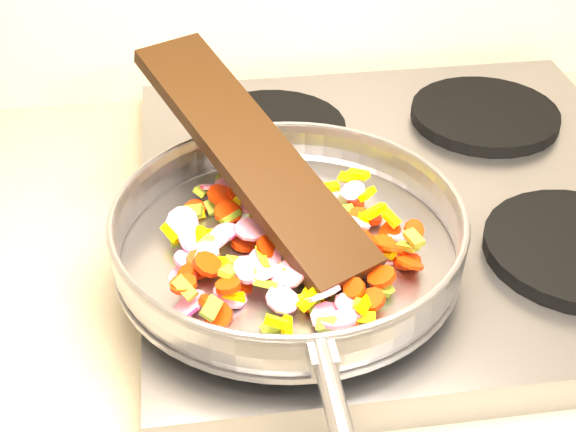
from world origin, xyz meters
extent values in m
cube|color=#939399|center=(-0.70, 1.67, 0.92)|extent=(0.60, 0.60, 0.04)
cylinder|color=black|center=(-0.84, 1.52, 0.95)|extent=(0.19, 0.19, 0.02)
cylinder|color=black|center=(-0.84, 1.81, 0.95)|extent=(0.19, 0.19, 0.02)
cylinder|color=black|center=(-0.56, 1.81, 0.95)|extent=(0.19, 0.19, 0.02)
cylinder|color=#9E9EA5|center=(-0.85, 1.55, 0.96)|extent=(0.34, 0.34, 0.01)
torus|color=#9E9EA5|center=(-0.85, 1.55, 0.99)|extent=(0.38, 0.38, 0.05)
torus|color=#9E9EA5|center=(-0.85, 1.55, 1.01)|extent=(0.34, 0.34, 0.01)
cube|color=#9E9EA5|center=(-0.85, 1.37, 1.00)|extent=(0.02, 0.03, 0.02)
cylinder|color=#E1166A|center=(-0.87, 1.62, 0.97)|extent=(0.03, 0.03, 0.02)
cylinder|color=#E1166A|center=(-0.94, 1.53, 0.98)|extent=(0.04, 0.04, 0.01)
cube|color=#FFE700|center=(-0.92, 1.48, 0.97)|extent=(0.03, 0.01, 0.01)
cube|color=#FFE700|center=(-0.80, 1.44, 0.98)|extent=(0.02, 0.02, 0.02)
cube|color=#FFE700|center=(-0.88, 1.43, 0.98)|extent=(0.02, 0.02, 0.01)
cylinder|color=red|center=(-0.76, 1.53, 0.97)|extent=(0.04, 0.04, 0.01)
cylinder|color=#E1166A|center=(-0.96, 1.58, 0.98)|extent=(0.04, 0.03, 0.03)
cube|color=olive|center=(-0.87, 1.50, 0.98)|extent=(0.02, 0.02, 0.02)
cylinder|color=red|center=(-0.76, 1.58, 0.97)|extent=(0.02, 0.02, 0.01)
cube|color=#FFE700|center=(-0.78, 1.56, 0.98)|extent=(0.01, 0.02, 0.01)
cylinder|color=#E1166A|center=(-0.91, 1.51, 0.97)|extent=(0.04, 0.04, 0.02)
cylinder|color=red|center=(-0.91, 1.59, 0.98)|extent=(0.03, 0.03, 0.02)
cube|color=#FFE700|center=(-0.86, 1.59, 0.98)|extent=(0.03, 0.02, 0.01)
cylinder|color=#E1166A|center=(-0.83, 1.44, 0.97)|extent=(0.04, 0.04, 0.01)
cube|color=#FFE700|center=(-0.93, 1.53, 0.97)|extent=(0.02, 0.02, 0.01)
cube|color=olive|center=(-0.74, 1.52, 0.97)|extent=(0.02, 0.03, 0.01)
cube|color=#FFE700|center=(-0.82, 1.50, 0.97)|extent=(0.02, 0.02, 0.01)
cube|color=olive|center=(-0.96, 1.48, 0.99)|extent=(0.02, 0.03, 0.02)
cylinder|color=#E1166A|center=(-0.81, 1.45, 0.97)|extent=(0.04, 0.04, 0.02)
cube|color=olive|center=(-0.80, 1.45, 0.97)|extent=(0.02, 0.02, 0.02)
cylinder|color=red|center=(-0.75, 1.56, 0.97)|extent=(0.03, 0.03, 0.02)
cube|color=#FFE700|center=(-0.87, 1.66, 0.97)|extent=(0.02, 0.02, 0.01)
cylinder|color=#E1166A|center=(-0.85, 1.67, 0.98)|extent=(0.03, 0.03, 0.01)
cylinder|color=red|center=(-0.92, 1.62, 0.98)|extent=(0.04, 0.04, 0.02)
cylinder|color=red|center=(-0.81, 1.51, 0.97)|extent=(0.03, 0.03, 0.02)
cube|color=#FFE700|center=(-0.83, 1.58, 0.98)|extent=(0.02, 0.02, 0.01)
cube|color=olive|center=(-0.84, 1.50, 0.97)|extent=(0.03, 0.01, 0.02)
cube|color=#FFE700|center=(-0.85, 1.45, 0.98)|extent=(0.02, 0.02, 0.02)
cylinder|color=#E1166A|center=(-0.88, 1.61, 0.98)|extent=(0.04, 0.04, 0.02)
cylinder|color=red|center=(-0.94, 1.56, 0.97)|extent=(0.03, 0.03, 0.01)
cylinder|color=red|center=(-0.96, 1.48, 0.99)|extent=(0.03, 0.03, 0.01)
cube|color=#FFE700|center=(-0.87, 1.43, 0.97)|extent=(0.01, 0.03, 0.01)
cube|color=#FFE700|center=(-0.78, 1.64, 0.98)|extent=(0.02, 0.02, 0.02)
cylinder|color=red|center=(-0.87, 1.63, 0.97)|extent=(0.02, 0.03, 0.02)
cylinder|color=#E1166A|center=(-0.78, 1.61, 0.98)|extent=(0.03, 0.03, 0.02)
cylinder|color=#E1166A|center=(-0.95, 1.58, 0.97)|extent=(0.03, 0.03, 0.02)
cylinder|color=red|center=(-0.92, 1.52, 0.98)|extent=(0.04, 0.04, 0.01)
cylinder|color=red|center=(-0.90, 1.67, 0.99)|extent=(0.04, 0.04, 0.02)
cube|color=#FFE700|center=(-0.97, 1.57, 0.98)|extent=(0.02, 0.03, 0.01)
cylinder|color=red|center=(-0.81, 1.46, 0.98)|extent=(0.03, 0.03, 0.02)
cube|color=olive|center=(-0.86, 1.57, 0.98)|extent=(0.02, 0.01, 0.02)
cube|color=#FFE700|center=(-0.83, 1.48, 0.97)|extent=(0.02, 0.03, 0.01)
cube|color=olive|center=(-0.91, 1.59, 0.98)|extent=(0.02, 0.02, 0.01)
cube|color=#FFE700|center=(-0.79, 1.56, 0.97)|extent=(0.02, 0.02, 0.02)
cylinder|color=#E1166A|center=(-0.92, 1.56, 0.98)|extent=(0.04, 0.04, 0.01)
cube|color=olive|center=(-0.83, 1.57, 0.97)|extent=(0.02, 0.03, 0.01)
cube|color=#FFE700|center=(-0.89, 1.64, 0.97)|extent=(0.02, 0.02, 0.01)
cube|color=olive|center=(-0.82, 1.56, 0.98)|extent=(0.02, 0.03, 0.01)
cylinder|color=red|center=(-0.93, 1.51, 0.98)|extent=(0.04, 0.04, 0.02)
cube|color=#FFE700|center=(-0.80, 1.57, 0.98)|extent=(0.03, 0.01, 0.02)
cube|color=olive|center=(-0.79, 1.59, 0.97)|extent=(0.02, 0.02, 0.01)
cylinder|color=red|center=(-0.94, 1.46, 0.98)|extent=(0.03, 0.03, 0.02)
cube|color=#FFE700|center=(-0.76, 1.52, 0.97)|extent=(0.02, 0.02, 0.02)
cylinder|color=red|center=(-0.75, 1.53, 0.97)|extent=(0.03, 0.03, 0.01)
cube|color=#FFE700|center=(-0.83, 1.64, 0.98)|extent=(0.03, 0.01, 0.01)
cube|color=olive|center=(-0.84, 1.46, 0.97)|extent=(0.01, 0.02, 0.02)
cylinder|color=red|center=(-0.94, 1.62, 0.97)|extent=(0.03, 0.03, 0.01)
cylinder|color=red|center=(-0.94, 1.52, 0.97)|extent=(0.03, 0.03, 0.02)
cube|color=#FFE700|center=(-0.76, 1.57, 0.98)|extent=(0.03, 0.02, 0.01)
cube|color=#FFE700|center=(-0.91, 1.62, 0.98)|extent=(0.02, 0.01, 0.02)
cylinder|color=#E1166A|center=(-0.86, 1.49, 0.98)|extent=(0.04, 0.05, 0.03)
cube|color=#FFE700|center=(-0.92, 1.51, 0.98)|extent=(0.01, 0.02, 0.01)
cylinder|color=#E1166A|center=(-0.83, 1.56, 0.98)|extent=(0.03, 0.03, 0.02)
cylinder|color=#E1166A|center=(-0.92, 1.65, 0.98)|extent=(0.04, 0.04, 0.02)
cylinder|color=#E1166A|center=(-0.79, 1.56, 0.98)|extent=(0.03, 0.03, 0.02)
cube|color=olive|center=(-0.92, 1.49, 0.99)|extent=(0.02, 0.02, 0.01)
cylinder|color=red|center=(-0.90, 1.62, 0.98)|extent=(0.03, 0.03, 0.02)
cylinder|color=red|center=(-0.81, 1.52, 0.97)|extent=(0.04, 0.04, 0.02)
cube|color=olive|center=(-0.95, 1.61, 0.97)|extent=(0.03, 0.02, 0.02)
cylinder|color=red|center=(-0.78, 1.53, 0.98)|extent=(0.03, 0.04, 0.03)
cylinder|color=#E1166A|center=(-0.96, 1.52, 0.97)|extent=(0.04, 0.04, 0.02)
cube|color=olive|center=(-0.96, 1.57, 0.97)|extent=(0.02, 0.02, 0.02)
cube|color=#FFE700|center=(-0.83, 1.56, 0.97)|extent=(0.03, 0.02, 0.02)
cylinder|color=red|center=(-0.86, 1.63, 0.98)|extent=(0.03, 0.03, 0.01)
cube|color=#FFE700|center=(-0.75, 1.56, 0.98)|extent=(0.02, 0.02, 0.02)
cylinder|color=red|center=(-0.79, 1.45, 0.98)|extent=(0.03, 0.03, 0.02)
cube|color=#FFE700|center=(-0.94, 1.56, 0.98)|extent=(0.02, 0.02, 0.02)
cylinder|color=#E1166A|center=(-0.95, 1.53, 0.97)|extent=(0.04, 0.04, 0.01)
cylinder|color=red|center=(-0.95, 1.51, 0.98)|extent=(0.02, 0.02, 0.01)
cylinder|color=#E1166A|center=(-0.91, 1.64, 0.98)|extent=(0.04, 0.04, 0.02)
cube|color=olive|center=(-0.84, 1.42, 0.98)|extent=(0.02, 0.02, 0.02)
cube|color=#FFE700|center=(-0.76, 1.60, 0.99)|extent=(0.02, 0.02, 0.01)
cube|color=olive|center=(-0.74, 1.52, 0.99)|extent=(0.02, 0.02, 0.01)
cylinder|color=red|center=(-0.73, 1.55, 0.97)|extent=(0.03, 0.02, 0.02)
cylinder|color=#E1166A|center=(-0.87, 1.46, 0.98)|extent=(0.04, 0.04, 0.02)
cylinder|color=red|center=(-0.81, 1.61, 0.97)|extent=(0.03, 0.03, 0.01)
cylinder|color=#E1166A|center=(-0.95, 1.47, 0.97)|extent=(0.04, 0.04, 0.03)
cylinder|color=#E1166A|center=(-0.89, 1.56, 0.98)|extent=(0.03, 0.03, 0.01)
cylinder|color=#E1166A|center=(-0.76, 1.52, 0.96)|extent=(0.03, 0.03, 0.01)
cylinder|color=#E1166A|center=(-0.84, 1.46, 0.98)|extent=(0.05, 0.04, 0.03)
cylinder|color=#E1166A|center=(-0.74, 1.54, 0.97)|extent=(0.04, 0.03, 0.02)
cube|color=olive|center=(-0.89, 1.48, 0.98)|extent=(0.02, 0.02, 0.01)
cube|color=#FFE700|center=(-0.89, 1.62, 0.98)|extent=(0.02, 0.02, 0.01)
cylinder|color=#E1166A|center=(-0.80, 1.52, 0.98)|extent=(0.03, 0.03, 0.01)
cube|color=olive|center=(-0.79, 1.57, 0.97)|extent=(0.03, 0.02, 0.01)
cube|color=#FFE700|center=(-0.84, 1.63, 0.98)|extent=(0.02, 0.03, 0.01)
cylinder|color=red|center=(-0.75, 1.49, 0.98)|extent=(0.03, 0.03, 0.02)
cube|color=olive|center=(-0.83, 1.60, 0.98)|extent=(0.03, 0.02, 0.01)
cylinder|color=red|center=(-0.77, 1.62, 0.96)|extent=(0.02, 0.02, 0.01)
cube|color=#FFE700|center=(-0.88, 1.59, 0.97)|extent=(0.03, 0.01, 0.01)
cylinder|color=#E1166A|center=(-0.92, 1.48, 0.97)|extent=(0.04, 0.05, 0.02)
cylinder|color=#E1166A|center=(-0.87, 1.49, 0.98)|extent=(0.03, 0.03, 0.01)
cylinder|color=red|center=(-0.84, 1.46, 0.96)|extent=(0.03, 0.03, 0.01)
cylinder|color=#E1166A|center=(-0.88, 1.60, 0.98)|extent=(0.04, 0.04, 0.02)
cube|color=olive|center=(-0.91, 1.66, 0.97)|extent=(0.02, 0.02, 0.02)
cube|color=#FFE700|center=(-0.94, 1.62, 0.97)|extent=(0.01, 0.03, 0.01)
cylinder|color=red|center=(-0.94, 1.53, 0.97)|extent=(0.03, 0.03, 0.02)
cylinder|color=red|center=(-0.92, 1.48, 0.99)|extent=(0.02, 0.03, 0.01)
cube|color=#FFE700|center=(-0.91, 1.52, 0.98)|extent=(0.02, 0.02, 0.01)
cube|color=olive|center=(-0.78, 1.47, 0.97)|extent=(0.02, 0.02, 0.01)
cylinder|color=#E1166A|center=(-0.90, 1.50, 0.98)|extent=(0.04, 0.04, 0.02)
cube|color=olive|center=(-0.87, 1.54, 0.97)|extent=(0.02, 0.02, 0.02)
cube|color=#FFE700|center=(-0.77, 1.64, 0.98)|extent=(0.02, 0.03, 0.01)
cylinder|color=#E1166A|center=(-0.78, 1.52, 0.97)|extent=(0.03, 0.03, 0.02)
cube|color=#FFE700|center=(-0.81, 1.55, 0.97)|extent=(0.01, 0.03, 0.02)
cylinder|color=red|center=(-0.80, 1.61, 0.97)|extent=(0.02, 0.02, 0.01)
cube|color=#FFE700|center=(-0.90, 1.65, 0.97)|extent=(0.02, 0.03, 0.01)
cylinder|color=red|center=(-0.90, 1.50, 0.96)|extent=(0.03, 0.03, 0.02)
cube|color=olive|center=(-0.81, 1.62, 0.97)|extent=(0.01, 0.02, 0.01)
cylinder|color=red|center=(-0.93, 1.46, 0.97)|extent=(0.03, 0.03, 0.02)
cube|color=#FFE700|center=(-0.92, 1.57, 0.97)|extent=(0.02, 0.02, 0.01)
cube|color=olive|center=(-0.94, 1.55, 0.98)|extent=(0.02, 0.02, 0.01)
cube|color=olive|center=(-0.87, 1.56, 0.97)|extent=(0.02, 0.02, 0.01)
cube|color=olive|center=(-0.93, 1.64, 0.98)|extent=(0.02, 0.02, 0.02)
cylinder|color=red|center=(-0.76, 1.51, 0.98)|extent=(0.03, 0.03, 0.02)
cube|color=#FFE700|center=(-0.83, 1.63, 0.97)|extent=(0.02, 0.03, 0.01)
cube|color=olive|center=(-0.88, 1.57, 0.97)|extent=(0.01, 0.02, 0.01)
cylinder|color=#E1166A|center=(-0.83, 1.49, 0.97)|extent=(0.03, 0.03, 0.02)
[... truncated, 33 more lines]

